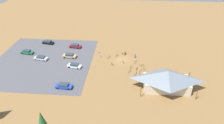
% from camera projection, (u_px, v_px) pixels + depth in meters
% --- Properties ---
extents(ground, '(160.00, 160.00, 0.00)m').
position_uv_depth(ground, '(122.00, 60.00, 70.88)').
color(ground, olive).
rests_on(ground, ground).
extents(parking_lot_asphalt, '(33.06, 34.29, 0.05)m').
position_uv_depth(parking_lot_asphalt, '(44.00, 61.00, 70.59)').
color(parking_lot_asphalt, '#4C4C51').
rests_on(parking_lot_asphalt, ground).
extents(bike_pavilion, '(14.74, 8.39, 5.88)m').
position_uv_depth(bike_pavilion, '(167.00, 79.00, 56.02)').
color(bike_pavilion, beige).
rests_on(bike_pavilion, ground).
extents(trash_bin, '(0.60, 0.60, 0.90)m').
position_uv_depth(trash_bin, '(125.00, 53.00, 74.27)').
color(trash_bin, brown).
rests_on(trash_bin, ground).
extents(lot_sign, '(0.56, 0.08, 2.20)m').
position_uv_depth(lot_sign, '(99.00, 54.00, 71.97)').
color(lot_sign, '#99999E').
rests_on(lot_sign, ground).
extents(pine_far_west, '(2.50, 2.50, 7.43)m').
position_uv_depth(pine_far_west, '(42.00, 122.00, 41.26)').
color(pine_far_west, brown).
rests_on(pine_far_west, ground).
extents(bicycle_black_near_sign, '(1.70, 0.48, 0.77)m').
position_uv_depth(bicycle_black_near_sign, '(142.00, 65.00, 67.39)').
color(bicycle_black_near_sign, black).
rests_on(bicycle_black_near_sign, ground).
extents(bicycle_yellow_by_bin, '(0.84, 1.54, 0.87)m').
position_uv_depth(bicycle_yellow_by_bin, '(130.00, 72.00, 64.30)').
color(bicycle_yellow_by_bin, black).
rests_on(bicycle_yellow_by_bin, ground).
extents(bicycle_red_yard_left, '(1.07, 1.40, 0.83)m').
position_uv_depth(bicycle_red_yard_left, '(112.00, 64.00, 68.10)').
color(bicycle_red_yard_left, black).
rests_on(bicycle_red_yard_left, ground).
extents(bicycle_silver_edge_south, '(1.48, 0.78, 0.81)m').
position_uv_depth(bicycle_silver_edge_south, '(143.00, 69.00, 65.36)').
color(bicycle_silver_edge_south, black).
rests_on(bicycle_silver_edge_south, ground).
extents(bicycle_white_near_porch, '(0.93, 1.54, 0.77)m').
position_uv_depth(bicycle_white_near_porch, '(136.00, 74.00, 63.33)').
color(bicycle_white_near_porch, black).
rests_on(bicycle_white_near_porch, ground).
extents(bicycle_purple_front_row, '(0.59, 1.72, 0.90)m').
position_uv_depth(bicycle_purple_front_row, '(137.00, 69.00, 65.69)').
color(bicycle_purple_front_row, black).
rests_on(bicycle_purple_front_row, ground).
extents(bicycle_blue_yard_right, '(0.85, 1.64, 0.83)m').
position_uv_depth(bicycle_blue_yard_right, '(123.00, 62.00, 69.11)').
color(bicycle_blue_yard_right, black).
rests_on(bicycle_blue_yard_right, ground).
extents(bicycle_green_back_row, '(0.59, 1.59, 0.80)m').
position_uv_depth(bicycle_green_back_row, '(131.00, 68.00, 66.26)').
color(bicycle_green_back_row, black).
rests_on(bicycle_green_back_row, ground).
extents(bicycle_orange_yard_center, '(0.84, 1.53, 0.91)m').
position_uv_depth(bicycle_orange_yard_center, '(117.00, 56.00, 72.92)').
color(bicycle_orange_yard_center, black).
rests_on(bicycle_orange_yard_center, ground).
extents(bicycle_teal_lone_west, '(1.03, 1.47, 0.79)m').
position_uv_depth(bicycle_teal_lone_west, '(136.00, 62.00, 69.31)').
color(bicycle_teal_lone_west, black).
rests_on(bicycle_teal_lone_west, ground).
extents(bicycle_black_edge_north, '(1.30, 1.20, 0.79)m').
position_uv_depth(bicycle_black_edge_north, '(123.00, 54.00, 74.10)').
color(bicycle_black_edge_north, black).
rests_on(bicycle_black_edge_north, ground).
extents(bicycle_yellow_trailside, '(1.04, 1.39, 0.89)m').
position_uv_depth(bicycle_yellow_trailside, '(109.00, 57.00, 71.97)').
color(bicycle_yellow_trailside, black).
rests_on(bicycle_yellow_trailside, ground).
extents(car_silver_second_row, '(4.98, 2.59, 1.35)m').
position_uv_depth(car_silver_second_row, '(41.00, 58.00, 70.89)').
color(car_silver_second_row, '#BCBCC1').
rests_on(car_silver_second_row, parking_lot_asphalt).
extents(car_green_inner_stall, '(4.78, 2.38, 1.46)m').
position_uv_depth(car_green_inner_stall, '(27.00, 52.00, 74.52)').
color(car_green_inner_stall, '#1E6B3D').
rests_on(car_green_inner_stall, parking_lot_asphalt).
extents(car_tan_near_entry, '(4.88, 2.25, 1.48)m').
position_uv_depth(car_tan_near_entry, '(70.00, 56.00, 72.11)').
color(car_tan_near_entry, tan).
rests_on(car_tan_near_entry, parking_lot_asphalt).
extents(car_white_back_corner, '(4.77, 2.58, 1.44)m').
position_uv_depth(car_white_back_corner, '(74.00, 66.00, 66.57)').
color(car_white_back_corner, white).
rests_on(car_white_back_corner, parking_lot_asphalt).
extents(car_blue_mid_lot, '(4.75, 2.09, 1.39)m').
position_uv_depth(car_blue_mid_lot, '(64.00, 86.00, 57.55)').
color(car_blue_mid_lot, '#1E42B2').
rests_on(car_blue_mid_lot, parking_lot_asphalt).
extents(car_maroon_far_end, '(4.71, 2.50, 1.46)m').
position_uv_depth(car_maroon_far_end, '(75.00, 46.00, 78.61)').
color(car_maroon_far_end, maroon).
rests_on(car_maroon_far_end, parking_lot_asphalt).
extents(car_black_by_curb, '(4.70, 2.53, 1.38)m').
position_uv_depth(car_black_by_curb, '(48.00, 42.00, 81.50)').
color(car_black_by_curb, black).
rests_on(car_black_by_curb, parking_lot_asphalt).
extents(visitor_near_lot, '(0.36, 0.36, 1.74)m').
position_uv_depth(visitor_near_lot, '(135.00, 55.00, 72.03)').
color(visitor_near_lot, '#2D3347').
rests_on(visitor_near_lot, ground).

